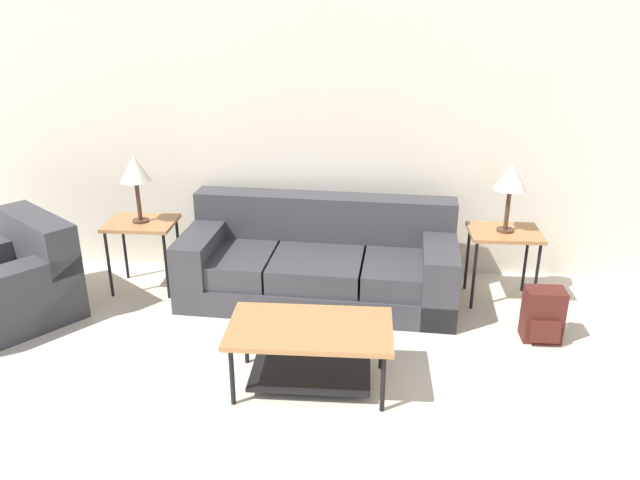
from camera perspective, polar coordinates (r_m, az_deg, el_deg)
wall_back at (r=5.62m, az=2.61°, el=9.68°), size 9.03×0.06×2.60m
couch at (r=5.37m, az=-0.06°, el=-2.23°), size 2.36×1.12×0.82m
armchair at (r=5.61m, az=-26.84°, el=-3.80°), size 1.35×1.36×0.80m
coffee_table at (r=4.16m, az=-0.91°, el=-9.30°), size 1.08×0.60×0.45m
side_table_left at (r=5.62m, az=-16.00°, el=0.98°), size 0.58×0.45×0.63m
side_table_right at (r=5.41m, az=16.47°, el=0.12°), size 0.58×0.45×0.63m
table_lamp_left at (r=5.46m, az=-16.56°, el=6.11°), size 0.26×0.26×0.58m
table_lamp_right at (r=5.25m, az=17.08°, el=5.42°), size 0.26×0.26×0.58m
backpack at (r=5.03m, az=19.71°, el=-6.52°), size 0.29×0.27×0.42m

